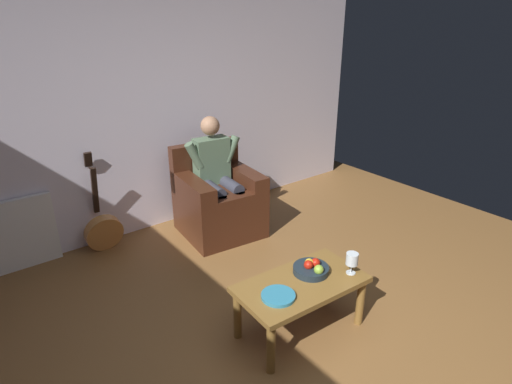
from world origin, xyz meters
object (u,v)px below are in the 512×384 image
coffee_table (301,290)px  guitar (103,229)px  armchair (218,202)px  wine_glass_near (352,260)px  decorative_dish (278,296)px  fruit_bowl (311,268)px  person_seated (217,173)px

coffee_table → guitar: size_ratio=0.97×
armchair → wine_glass_near: bearing=95.1°
guitar → decorative_dish: 2.15m
decorative_dish → fruit_bowl: bearing=-169.1°
wine_glass_near → person_seated: bearing=-90.8°
armchair → coffee_table: 1.72m
guitar → wine_glass_near: guitar is taller
guitar → coffee_table: bearing=109.2°
wine_glass_near → fruit_bowl: 0.30m
wine_glass_near → armchair: bearing=-90.8°
guitar → person_seated: bearing=160.8°
coffee_table → guitar: (0.72, -2.06, -0.14)m
guitar → fruit_bowl: 2.20m
coffee_table → decorative_dish: size_ratio=4.12×
wine_glass_near → fruit_bowl: wine_glass_near is taller
wine_glass_near → guitar: bearing=-63.8°
person_seated → fruit_bowl: size_ratio=4.69×
person_seated → wine_glass_near: person_seated is taller
armchair → fruit_bowl: bearing=87.2°
guitar → fruit_bowl: bearing=113.0°
coffee_table → guitar: bearing=-70.8°
coffee_table → armchair: bearing=-103.0°
coffee_table → fruit_bowl: fruit_bowl is taller
armchair → guitar: guitar is taller
armchair → decorative_dish: (0.63, 1.71, 0.09)m
fruit_bowl → wine_glass_near: bearing=141.4°
person_seated → coffee_table: person_seated is taller
person_seated → fruit_bowl: (0.25, 1.63, -0.21)m
fruit_bowl → decorative_dish: 0.39m
guitar → wine_glass_near: size_ratio=5.95×
person_seated → coffee_table: bearing=82.9°
armchair → wine_glass_near: (0.02, 1.82, 0.19)m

